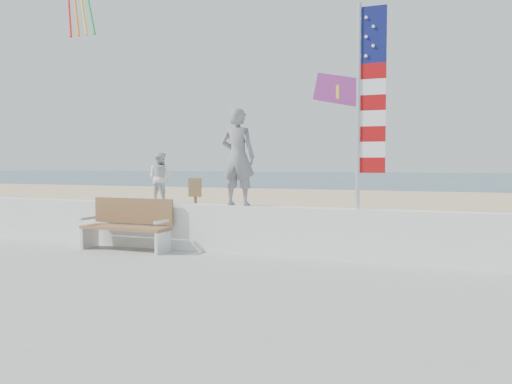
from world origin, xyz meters
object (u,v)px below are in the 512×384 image
at_px(adult, 238,157).
at_px(child, 160,178).
at_px(flag, 366,97).
at_px(bench, 128,224).

height_order(adult, child, adult).
height_order(adult, flag, flag).
bearing_deg(child, bench, 50.00).
distance_m(adult, bench, 2.55).
xyz_separation_m(adult, child, (-1.70, 0.00, -0.40)).
bearing_deg(adult, flag, -179.85).
distance_m(adult, flag, 2.59).
height_order(child, bench, child).
distance_m(child, bench, 1.10).
bearing_deg(adult, child, 0.15).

